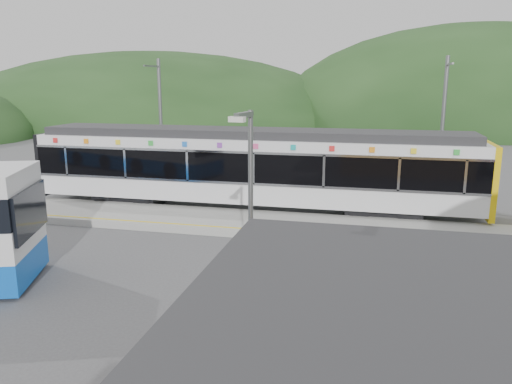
# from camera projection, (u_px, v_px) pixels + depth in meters

# --- Properties ---
(ground) EXTENTS (120.00, 120.00, 0.00)m
(ground) POSITION_uv_depth(u_px,v_px,m) (252.00, 255.00, 17.27)
(ground) COLOR #4C4C4F
(ground) RESTS_ON ground
(hills) EXTENTS (146.00, 149.00, 26.00)m
(hills) POSITION_uv_depth(u_px,v_px,m) (425.00, 224.00, 20.92)
(hills) COLOR #1E3D19
(hills) RESTS_ON ground
(platform) EXTENTS (26.00, 3.20, 0.30)m
(platform) POSITION_uv_depth(u_px,v_px,m) (271.00, 224.00, 20.37)
(platform) COLOR #9E9E99
(platform) RESTS_ON ground
(yellow_line) EXTENTS (26.00, 0.10, 0.01)m
(yellow_line) POSITION_uv_depth(u_px,v_px,m) (264.00, 230.00, 19.10)
(yellow_line) COLOR yellow
(yellow_line) RESTS_ON platform
(train) EXTENTS (20.44, 3.01, 3.74)m
(train) POSITION_uv_depth(u_px,v_px,m) (251.00, 166.00, 22.85)
(train) COLOR black
(train) RESTS_ON ground
(catenary_mast_west) EXTENTS (0.18, 1.80, 7.00)m
(catenary_mast_west) POSITION_uv_depth(u_px,v_px,m) (161.00, 124.00, 26.17)
(catenary_mast_west) COLOR slate
(catenary_mast_west) RESTS_ON ground
(catenary_mast_east) EXTENTS (0.18, 1.80, 7.00)m
(catenary_mast_east) POSITION_uv_depth(u_px,v_px,m) (442.00, 130.00, 23.05)
(catenary_mast_east) COLOR slate
(catenary_mast_east) RESTS_ON ground
(lamp_post) EXTENTS (0.37, 0.96, 5.23)m
(lamp_post) POSITION_uv_depth(u_px,v_px,m) (250.00, 199.00, 11.79)
(lamp_post) COLOR slate
(lamp_post) RESTS_ON ground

